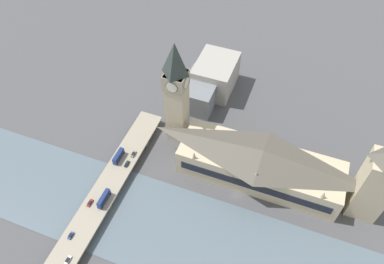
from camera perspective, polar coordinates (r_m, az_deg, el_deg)
ground_plane at (r=215.45m, az=6.69°, el=-9.66°), size 600.00×600.00×0.00m
river_water at (r=200.84m, az=3.98°, el=-17.11°), size 52.38×360.00×0.30m
parliament_hall at (r=214.19m, az=10.35°, el=-4.85°), size 28.73×91.54×24.93m
clock_tower at (r=212.61m, az=-2.39°, el=6.09°), size 12.51×12.51×71.32m
victoria_tower at (r=209.84m, az=26.26°, el=-6.94°), size 15.59×15.59×54.87m
road_bridge at (r=213.65m, az=-13.96°, el=-10.21°), size 136.76×14.88×5.18m
double_decker_bus_mid at (r=224.00m, az=-11.15°, el=-3.60°), size 10.33×2.61×4.67m
double_decker_bus_rear at (r=209.54m, az=-13.29°, el=-9.83°), size 10.99×2.47×4.95m
car_northbound_lead at (r=201.04m, az=-18.39°, el=-18.04°), size 4.57×1.79×1.30m
car_northbound_mid at (r=206.11m, az=-18.00°, el=-14.76°), size 4.04×1.85×1.36m
car_northbound_tail at (r=212.45m, az=-15.30°, el=-10.38°), size 4.63×1.79×1.23m
car_southbound_lead at (r=222.10m, az=-9.90°, el=-4.81°), size 4.48×1.75×1.33m
car_southbound_mid at (r=225.68m, az=-8.91°, el=-3.33°), size 4.57×1.80×1.48m
city_block_west at (r=263.50m, az=3.60°, el=8.68°), size 33.38×25.96×22.57m
city_block_center at (r=254.17m, az=1.34°, el=6.18°), size 32.49×21.85×17.85m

